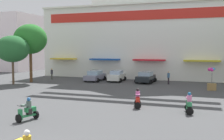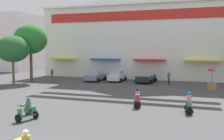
{
  "view_description": "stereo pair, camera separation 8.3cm",
  "coord_description": "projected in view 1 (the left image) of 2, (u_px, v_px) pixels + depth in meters",
  "views": [
    {
      "loc": [
        7.6,
        -8.7,
        4.62
      ],
      "look_at": [
        -1.33,
        16.64,
        2.44
      ],
      "focal_mm": 43.6,
      "sensor_mm": 36.0,
      "label": 1
    },
    {
      "loc": [
        7.68,
        -8.67,
        4.62
      ],
      "look_at": [
        -1.33,
        16.64,
        2.44
      ],
      "focal_mm": 43.6,
      "sensor_mm": 36.0,
      "label": 2
    }
  ],
  "objects": [
    {
      "name": "scooter_rider_1",
      "position": [
        28.0,
        111.0,
        17.31
      ],
      "size": [
        0.96,
        1.51,
        1.48
      ],
      "color": "black",
      "rests_on": "ground"
    },
    {
      "name": "parked_car_0",
      "position": [
        95.0,
        76.0,
        38.08
      ],
      "size": [
        2.45,
        4.42,
        1.46
      ],
      "color": "gray",
      "rests_on": "ground"
    },
    {
      "name": "plaza_tree_0",
      "position": [
        30.0,
        39.0,
        36.33
      ],
      "size": [
        4.61,
        4.0,
        7.8
      ],
      "color": "brown",
      "rests_on": "ground"
    },
    {
      "name": "pedestrian_0",
      "position": [
        52.0,
        73.0,
        39.75
      ],
      "size": [
        0.44,
        0.44,
        1.64
      ],
      "color": "#42433A",
      "rests_on": "ground"
    },
    {
      "name": "parked_car_1",
      "position": [
        117.0,
        76.0,
        37.54
      ],
      "size": [
        2.37,
        3.9,
        1.51
      ],
      "color": "white",
      "rests_on": "ground"
    },
    {
      "name": "plaza_tree_2",
      "position": [
        12.0,
        49.0,
        34.25
      ],
      "size": [
        4.4,
        3.83,
        6.19
      ],
      "color": "brown",
      "rests_on": "ground"
    },
    {
      "name": "parked_car_2",
      "position": [
        146.0,
        77.0,
        36.05
      ],
      "size": [
        2.53,
        4.0,
        1.47
      ],
      "color": "black",
      "rests_on": "ground"
    },
    {
      "name": "colonial_building",
      "position": [
        160.0,
        23.0,
        44.62
      ],
      "size": [
        35.79,
        17.78,
        20.87
      ],
      "color": "white",
      "rests_on": "ground"
    },
    {
      "name": "scooter_rider_2",
      "position": [
        138.0,
        100.0,
        21.15
      ],
      "size": [
        0.84,
        1.42,
        1.49
      ],
      "color": "black",
      "rests_on": "ground"
    },
    {
      "name": "balloon_vendor_cart",
      "position": [
        212.0,
        81.0,
        29.67
      ],
      "size": [
        0.97,
        0.8,
        2.49
      ],
      "color": "#9C7A46",
      "rests_on": "ground"
    },
    {
      "name": "pedestrian_1",
      "position": [
        169.0,
        77.0,
        34.46
      ],
      "size": [
        0.44,
        0.44,
        1.67
      ],
      "color": "black",
      "rests_on": "ground"
    },
    {
      "name": "ground_plane",
      "position": [
        113.0,
        102.0,
        23.29
      ],
      "size": [
        128.0,
        128.0,
        0.0
      ],
      "primitive_type": "plane",
      "color": "#464748"
    },
    {
      "name": "scooter_rider_4",
      "position": [
        189.0,
        104.0,
        19.26
      ],
      "size": [
        0.73,
        1.47,
        1.53
      ],
      "color": "black",
      "rests_on": "ground"
    },
    {
      "name": "flank_building_left",
      "position": [
        9.0,
        43.0,
        57.69
      ],
      "size": [
        12.47,
        10.39,
        11.46
      ],
      "color": "white",
      "rests_on": "ground"
    }
  ]
}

